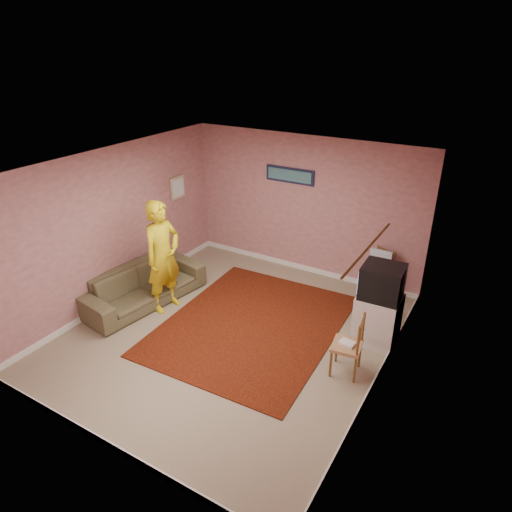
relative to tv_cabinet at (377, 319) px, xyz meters
The scene contains 26 objects.
ground 2.20m from the tv_cabinet, 154.22° to the right, with size 5.00×5.00×0.00m, color gray.
wall_back 2.66m from the tv_cabinet, 141.38° to the left, with size 4.50×0.02×2.60m, color tan.
wall_front 4.06m from the tv_cabinet, 119.53° to the right, with size 4.50×0.02×2.60m, color tan.
wall_left 4.40m from the tv_cabinet, 167.36° to the right, with size 0.02×5.00×2.60m, color tan.
wall_right 1.35m from the tv_cabinet, 72.34° to the right, with size 0.02×5.00×2.60m, color tan.
ceiling 3.10m from the tv_cabinet, 154.22° to the right, with size 4.50×5.00×0.02m, color silver.
baseboard_back 2.51m from the tv_cabinet, 141.56° to the left, with size 4.50×0.02×0.10m, color silver.
baseboard_front 3.96m from the tv_cabinet, 119.60° to the right, with size 4.50×0.02×0.10m, color silver.
baseboard_left 4.31m from the tv_cabinet, 167.33° to the right, with size 0.02×5.00×0.10m, color silver.
baseboard_right 1.04m from the tv_cabinet, 72.89° to the right, with size 0.02×5.00×0.10m, color silver.
window 2.15m from the tv_cabinet, 80.93° to the right, with size 0.01×1.10×1.50m, color black.
curtain_sheer 2.19m from the tv_cabinet, 82.00° to the right, with size 0.01×0.75×2.10m, color white.
curtain_floral 1.58m from the tv_cabinet, 78.41° to the right, with size 0.01×0.35×2.10m, color beige.
curtain_rod 2.69m from the tv_cabinet, 82.27° to the right, with size 0.02×0.02×1.40m, color brown.
picture_back 3.09m from the tv_cabinet, 145.88° to the left, with size 0.95×0.04×0.28m.
picture_left 4.38m from the tv_cabinet, behind, with size 0.04×0.38×0.42m.
area_rug 1.92m from the tv_cabinet, 162.01° to the right, with size 2.54×3.18×0.02m, color black.
tv_cabinet is the anchor object (origin of this frame).
crt_tv 0.63m from the tv_cabinet, behind, with size 0.60×0.53×0.49m.
chair_a 1.32m from the tv_cabinet, 106.52° to the left, with size 0.50×0.49×0.48m.
dvd_player 1.32m from the tv_cabinet, 106.52° to the left, with size 0.34×0.24×0.06m, color #A2A1A6.
blue_throw 1.35m from the tv_cabinet, 106.52° to the left, with size 0.37×0.05×0.38m, color #7BA8CA.
chair_b 0.92m from the tv_cabinet, 98.96° to the right, with size 0.43×0.45×0.48m.
game_console 0.91m from the tv_cabinet, 98.96° to the right, with size 0.20×0.14×0.04m, color white.
sofa 3.86m from the tv_cabinet, 166.59° to the right, with size 2.15×0.84×0.63m, color brown.
person 3.45m from the tv_cabinet, 165.87° to the right, with size 0.68×0.45×1.87m, color gold.
Camera 1 is at (3.27, -4.79, 4.11)m, focal length 32.00 mm.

